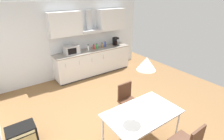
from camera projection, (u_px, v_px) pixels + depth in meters
ground_plane at (121, 119)px, 4.21m from camera, size 7.24×8.88×0.02m
wall_back at (68, 40)px, 5.93m from camera, size 5.79×0.10×2.57m
kitchen_counter at (94, 61)px, 6.40m from camera, size 2.84×0.64×0.92m
backsplash_tile at (89, 40)px, 6.32m from camera, size 2.82×0.02×0.56m
upper_wall_cabinets at (90, 22)px, 5.94m from camera, size 2.82×0.40×0.75m
microwave at (71, 50)px, 5.73m from camera, size 0.48×0.35×0.28m
coffee_maker at (115, 41)px, 6.70m from camera, size 0.18×0.19×0.30m
bottle_white at (88, 48)px, 6.07m from camera, size 0.07×0.07×0.22m
bottle_red at (94, 47)px, 6.25m from camera, size 0.07×0.07×0.19m
bottle_brown at (102, 45)px, 6.39m from camera, size 0.08×0.08×0.20m
bottle_green at (97, 46)px, 6.27m from camera, size 0.06×0.06×0.20m
bottle_blue at (105, 44)px, 6.50m from camera, size 0.06×0.06×0.22m
dining_table at (142, 115)px, 3.25m from camera, size 1.40×0.84×0.75m
chair_far_right at (127, 98)px, 4.08m from camera, size 0.40×0.40×0.87m
guitar_amp at (22, 136)px, 3.40m from camera, size 0.52×0.37×0.44m
pendant_lamp at (146, 64)px, 2.83m from camera, size 0.32×0.32×0.22m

